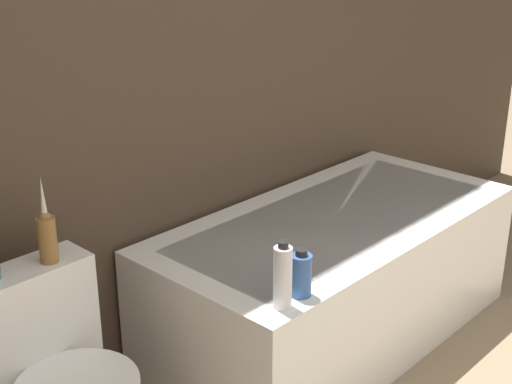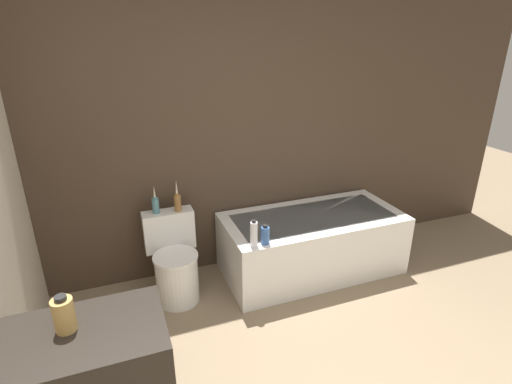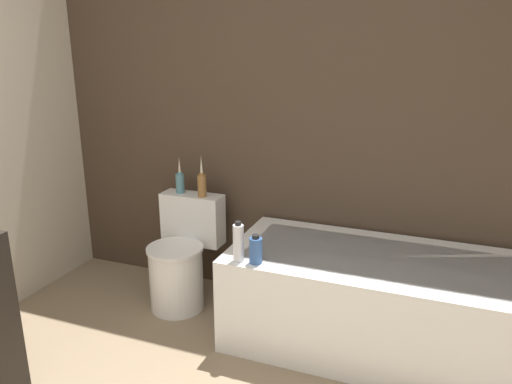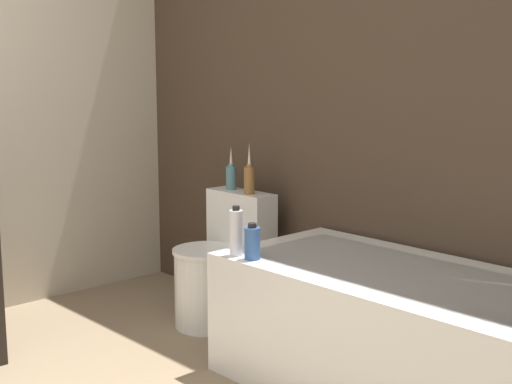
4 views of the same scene
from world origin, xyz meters
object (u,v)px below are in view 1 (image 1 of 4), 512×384
at_px(vase_silver, 47,234).
at_px(shampoo_bottle_short, 301,274).
at_px(bathtub, 334,276).
at_px(shampoo_bottle_tall, 283,277).

relative_size(vase_silver, shampoo_bottle_short, 1.72).
xyz_separation_m(vase_silver, shampoo_bottle_short, (0.57, -0.51, -0.17)).
height_order(bathtub, vase_silver, vase_silver).
relative_size(shampoo_bottle_tall, shampoo_bottle_short, 1.39).
height_order(shampoo_bottle_tall, shampoo_bottle_short, shampoo_bottle_tall).
distance_m(bathtub, shampoo_bottle_short, 0.75).
height_order(vase_silver, shampoo_bottle_short, vase_silver).
bearing_deg(shampoo_bottle_tall, vase_silver, 132.63).
bearing_deg(bathtub, shampoo_bottle_short, -152.67).
bearing_deg(bathtub, shampoo_bottle_tall, -155.49).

